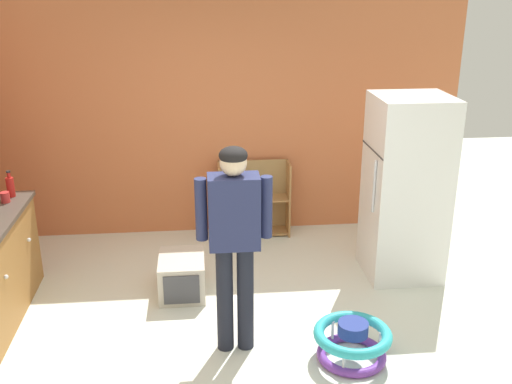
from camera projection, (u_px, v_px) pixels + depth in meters
The scene contains 9 objects.
ground_plane at pixel (246, 340), 4.87m from camera, with size 12.00×12.00×0.00m, color silver.
back_wall at pixel (228, 115), 6.59m from camera, with size 5.20×0.06×2.70m, color #C76D41.
refrigerator at pixel (406, 188), 5.70m from camera, with size 0.73×0.68×1.78m.
bookshelf at pixel (249, 203), 6.77m from camera, with size 0.80×0.28×0.85m.
standing_person at pixel (234, 232), 4.45m from camera, with size 0.57×0.22×1.66m.
baby_walker at pixel (352, 341), 4.59m from camera, with size 0.60×0.60×0.32m.
pet_carrier at pixel (182, 275), 5.54m from camera, with size 0.42×0.55×0.36m.
ketchup_bottle at pixel (10, 186), 5.43m from camera, with size 0.07×0.07×0.25m.
red_cup at pixel (5, 197), 5.31m from camera, with size 0.08×0.08×0.10m, color red.
Camera 1 is at (-0.33, -4.15, 2.81)m, focal length 41.90 mm.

